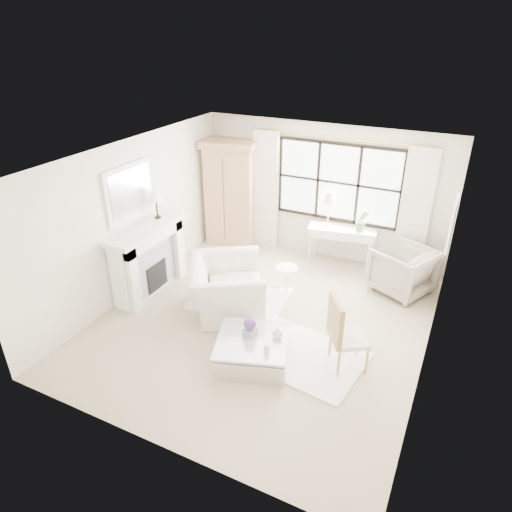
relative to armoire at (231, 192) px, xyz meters
The scene contains 32 objects.
floor 3.34m from the armoire, 51.98° to the right, with size 5.50×5.50×0.00m, color tan.
ceiling 3.51m from the armoire, 51.98° to the right, with size 5.50×5.50×0.00m, color white.
wall_back 1.97m from the armoire, ahead, with size 5.00×5.00×0.00m, color beige.
wall_front 5.58m from the armoire, 69.67° to the right, with size 5.00×5.00×0.00m, color silver.
wall_left 2.55m from the armoire, 102.82° to the right, with size 5.50×5.50×0.00m, color silver.
wall_right 5.09m from the armoire, 29.17° to the right, with size 5.50×5.50×0.00m, color white.
window_pane 2.30m from the armoire, ahead, with size 2.40×0.02×1.50m, color white.
window_frame 2.30m from the armoire, ahead, with size 2.50×0.04×1.50m, color black, non-canonical shape.
curtain_rod 2.61m from the armoire, ahead, with size 0.04×0.04×3.30m, color #AA8A3B.
curtain_left 0.76m from the armoire, 13.25° to the left, with size 0.55×0.10×2.47m, color silver.
curtain_right 3.74m from the armoire, ahead, with size 0.55×0.10×2.47m, color beige.
fireplace 2.55m from the armoire, 97.76° to the right, with size 0.58×1.66×1.26m.
mirror_frame 2.63m from the armoire, 102.16° to the right, with size 0.05×1.15×0.95m, color white.
mirror_glass 2.62m from the armoire, 101.50° to the right, with size 0.02×1.00×0.80m, color silver.
art_frame 4.49m from the armoire, ahead, with size 0.04×0.62×0.82m, color silver.
art_canvas 4.47m from the armoire, 10.04° to the right, with size 0.01×0.52×0.72m, color #C4B398.
mantel_lamp 2.16m from the armoire, 99.24° to the right, with size 0.22×0.22×0.51m.
armoire is the anchor object (origin of this frame).
console_table 2.59m from the armoire, ahead, with size 1.36×0.69×0.80m.
console_lamp 2.18m from the armoire, ahead, with size 0.28×0.28×0.69m.
orchid_plant 2.84m from the armoire, ahead, with size 0.24×0.19×0.43m, color #4F6745.
side_table 2.54m from the armoire, 37.27° to the right, with size 0.40×0.40×0.51m.
rug_left 2.72m from the armoire, 58.54° to the right, with size 1.62×1.14×0.03m, color silver.
rug_right 4.32m from the armoire, 46.74° to the right, with size 1.67×1.25×0.03m, color white.
club_armchair 2.83m from the armoire, 62.77° to the right, with size 1.34×1.17×0.87m, color silver.
wingback_chair 3.87m from the armoire, ahead, with size 0.91×0.94×0.85m, color gray.
french_chair 4.59m from the armoire, 40.27° to the right, with size 0.67×0.67×1.08m.
coffee_table 4.18m from the armoire, 57.09° to the right, with size 1.27×1.27×0.38m.
planter_box 4.04m from the armoire, 57.40° to the right, with size 0.16×0.16×0.12m, color gray.
planter_flowers 4.02m from the armoire, 57.40° to the right, with size 0.18×0.18×0.18m, color #5B317A.
pillar_candle 4.43m from the armoire, 54.94° to the right, with size 0.08×0.08×0.12m, color silver.
coffee_vase 4.14m from the armoire, 52.02° to the right, with size 0.15×0.15×0.16m, color silver.
Camera 1 is at (2.60, -5.56, 4.39)m, focal length 32.00 mm.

